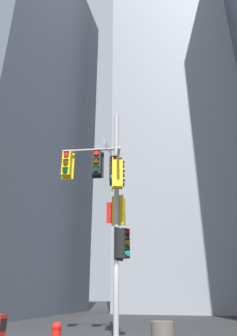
% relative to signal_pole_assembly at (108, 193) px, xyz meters
% --- Properties ---
extents(building_mid_block, '(16.41, 16.41, 48.48)m').
position_rel_signal_pole_assembly_xyz_m(building_mid_block, '(4.00, 22.62, 19.34)').
color(building_mid_block, '#9399A3').
rests_on(building_mid_block, ground).
extents(signal_pole_assembly, '(2.89, 2.37, 8.36)m').
position_rel_signal_pole_assembly_xyz_m(signal_pole_assembly, '(0.00, 0.00, 0.00)').
color(signal_pole_assembly, '#9EA0A3').
rests_on(signal_pole_assembly, ground).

